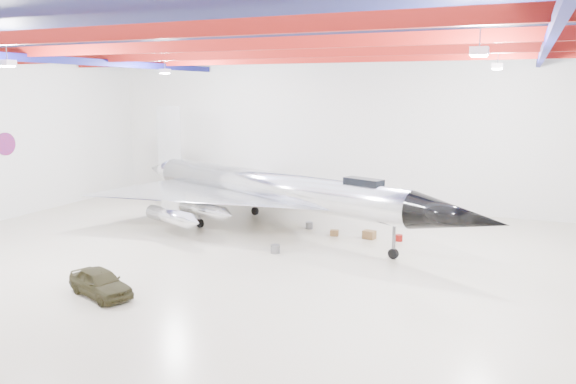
% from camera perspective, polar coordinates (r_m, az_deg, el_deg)
% --- Properties ---
extents(floor, '(40.00, 40.00, 0.00)m').
position_cam_1_polar(floor, '(28.59, -1.97, -6.99)').
color(floor, beige).
rests_on(floor, ground).
extents(wall_back, '(40.00, 0.00, 40.00)m').
position_cam_1_polar(wall_back, '(41.50, 6.72, 6.11)').
color(wall_back, silver).
rests_on(wall_back, floor).
extents(ceiling, '(40.00, 40.00, 0.00)m').
position_cam_1_polar(ceiling, '(27.40, -2.11, 15.54)').
color(ceiling, '#0A0F38').
rests_on(ceiling, wall_back).
extents(ceiling_structure, '(39.50, 29.50, 1.08)m').
position_cam_1_polar(ceiling_structure, '(27.35, -2.10, 14.13)').
color(ceiling_structure, maroon).
rests_on(ceiling_structure, ceiling).
extents(wall_roundel, '(0.10, 1.50, 1.50)m').
position_cam_1_polar(wall_roundel, '(41.40, -26.76, 4.37)').
color(wall_roundel, '#B21414').
rests_on(wall_roundel, wall_left).
extents(jet_aircraft, '(26.13, 19.73, 7.39)m').
position_cam_1_polar(jet_aircraft, '(34.04, -1.83, 0.04)').
color(jet_aircraft, silver).
rests_on(jet_aircraft, floor).
extents(jeep, '(3.71, 2.50, 1.17)m').
position_cam_1_polar(jeep, '(24.98, -18.52, -8.72)').
color(jeep, '#312D18').
rests_on(jeep, floor).
extents(engine_drum, '(0.65, 0.65, 0.45)m').
position_cam_1_polar(engine_drum, '(29.82, -1.30, -5.80)').
color(engine_drum, '#59595B').
rests_on(engine_drum, floor).
extents(parts_bin, '(0.77, 0.67, 0.47)m').
position_cam_1_polar(parts_bin, '(32.97, 8.25, -4.31)').
color(parts_bin, olive).
rests_on(parts_bin, floor).
extents(crate_small, '(0.44, 0.36, 0.30)m').
position_cam_1_polar(crate_small, '(39.06, -7.32, -2.10)').
color(crate_small, '#59595B').
rests_on(crate_small, floor).
extents(tool_chest, '(0.45, 0.45, 0.37)m').
position_cam_1_polar(tool_chest, '(32.74, 11.21, -4.59)').
color(tool_chest, maroon).
rests_on(tool_chest, floor).
extents(oil_barrel, '(0.55, 0.47, 0.34)m').
position_cam_1_polar(oil_barrel, '(33.40, 4.74, -4.16)').
color(oil_barrel, olive).
rests_on(oil_barrel, floor).
extents(spares_box, '(0.59, 0.59, 0.41)m').
position_cam_1_polar(spares_box, '(34.96, 2.18, -3.41)').
color(spares_box, '#59595B').
rests_on(spares_box, floor).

